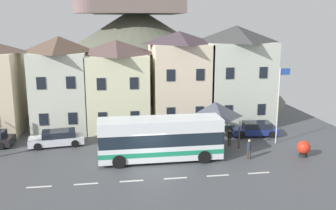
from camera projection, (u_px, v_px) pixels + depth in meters
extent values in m
cube|color=#484A4E|center=(151.00, 171.00, 27.01)|extent=(40.00, 60.00, 0.06)
cube|color=silver|center=(39.00, 187.00, 24.27)|extent=(1.60, 0.20, 0.01)
cube|color=silver|center=(86.00, 184.00, 24.72)|extent=(1.60, 0.20, 0.01)
cube|color=silver|center=(132.00, 181.00, 25.17)|extent=(1.60, 0.20, 0.01)
cube|color=silver|center=(175.00, 178.00, 25.62)|extent=(1.60, 0.20, 0.01)
cube|color=silver|center=(218.00, 175.00, 26.07)|extent=(1.60, 0.20, 0.01)
cube|color=silver|center=(259.00, 173.00, 26.52)|extent=(1.60, 0.20, 0.01)
cube|color=beige|center=(61.00, 91.00, 37.06)|extent=(5.12, 6.89, 7.66)
pyramid|color=brown|center=(59.00, 44.00, 36.07)|extent=(5.12, 6.89, 1.51)
cube|color=black|center=(44.00, 119.00, 33.94)|extent=(0.80, 0.06, 1.10)
cube|color=black|center=(73.00, 118.00, 34.33)|extent=(0.80, 0.06, 1.10)
cube|color=black|center=(41.00, 83.00, 33.23)|extent=(0.80, 0.06, 1.10)
cube|color=black|center=(71.00, 82.00, 33.61)|extent=(0.80, 0.06, 1.10)
cube|color=beige|center=(117.00, 91.00, 37.75)|extent=(5.99, 6.54, 7.36)
pyramid|color=brown|center=(116.00, 47.00, 36.80)|extent=(5.99, 6.54, 1.41)
cube|color=black|center=(102.00, 118.00, 34.75)|extent=(0.80, 0.06, 1.10)
cube|color=black|center=(135.00, 117.00, 35.20)|extent=(0.80, 0.06, 1.10)
cube|color=black|center=(101.00, 84.00, 34.06)|extent=(0.80, 0.06, 1.10)
cube|color=black|center=(134.00, 83.00, 34.51)|extent=(0.80, 0.06, 1.10)
cube|color=beige|center=(179.00, 85.00, 38.63)|extent=(5.65, 6.61, 8.34)
pyramid|color=#45373F|center=(179.00, 37.00, 37.60)|extent=(5.65, 6.61, 1.26)
cube|color=black|center=(171.00, 113.00, 35.67)|extent=(0.80, 0.06, 1.10)
cube|color=black|center=(200.00, 112.00, 36.09)|extent=(0.80, 0.06, 1.10)
cube|color=black|center=(171.00, 75.00, 34.89)|extent=(0.80, 0.06, 1.10)
cube|color=black|center=(200.00, 75.00, 35.31)|extent=(0.80, 0.06, 1.10)
cube|color=beige|center=(234.00, 82.00, 39.69)|extent=(6.73, 6.95, 8.45)
pyramid|color=#3D3D3D|center=(236.00, 34.00, 38.60)|extent=(6.73, 6.95, 1.70)
cube|color=black|center=(229.00, 111.00, 36.53)|extent=(0.80, 0.06, 1.10)
cube|color=black|center=(261.00, 109.00, 37.03)|extent=(0.80, 0.06, 1.10)
cube|color=black|center=(230.00, 73.00, 35.74)|extent=(0.80, 0.06, 1.10)
cube|color=black|center=(263.00, 73.00, 36.24)|extent=(0.80, 0.06, 1.10)
cone|color=#5C5F4F|center=(137.00, 52.00, 53.68)|extent=(41.71, 41.71, 12.62)
cube|color=white|center=(160.00, 150.00, 28.86)|extent=(9.41, 2.49, 1.16)
cube|color=#1E8C60|center=(160.00, 149.00, 28.84)|extent=(9.43, 2.51, 0.36)
cube|color=#19232D|center=(160.00, 136.00, 28.62)|extent=(9.31, 2.45, 0.98)
cube|color=white|center=(160.00, 124.00, 28.42)|extent=(9.41, 2.49, 0.92)
cube|color=#19232D|center=(220.00, 134.00, 29.35)|extent=(0.07, 2.06, 0.94)
cylinder|color=black|center=(197.00, 147.00, 30.55)|extent=(1.00, 0.28, 1.00)
cylinder|color=black|center=(204.00, 157.00, 28.28)|extent=(1.00, 0.28, 1.00)
cylinder|color=black|center=(118.00, 151.00, 29.57)|extent=(1.00, 0.28, 1.00)
cylinder|color=black|center=(119.00, 162.00, 27.30)|extent=(1.00, 0.28, 1.00)
cylinder|color=#473D33|center=(192.00, 126.00, 34.09)|extent=(0.14, 0.14, 2.40)
cylinder|color=#473D33|center=(227.00, 125.00, 34.59)|extent=(0.14, 0.14, 2.40)
cylinder|color=#473D33|center=(201.00, 137.00, 30.91)|extent=(0.14, 0.14, 2.40)
cylinder|color=#473D33|center=(239.00, 135.00, 31.40)|extent=(0.14, 0.14, 2.40)
pyramid|color=#464B58|center=(215.00, 110.00, 32.34)|extent=(3.60, 3.60, 1.35)
cube|color=silver|center=(56.00, 140.00, 32.35)|extent=(4.79, 2.40, 0.61)
cube|color=#1E232D|center=(59.00, 134.00, 32.28)|extent=(2.94, 1.95, 0.54)
cylinder|color=black|center=(38.00, 147.00, 31.15)|extent=(0.66, 0.28, 0.64)
cylinder|color=black|center=(39.00, 140.00, 32.80)|extent=(0.66, 0.28, 0.64)
cylinder|color=black|center=(75.00, 144.00, 31.97)|extent=(0.66, 0.28, 0.64)
cylinder|color=black|center=(74.00, 138.00, 33.61)|extent=(0.66, 0.28, 0.64)
cube|color=navy|center=(254.00, 131.00, 35.28)|extent=(4.43, 2.24, 0.58)
cube|color=#1E232D|center=(257.00, 125.00, 35.17)|extent=(2.71, 1.84, 0.53)
cylinder|color=black|center=(242.00, 135.00, 34.42)|extent=(0.66, 0.27, 0.64)
cylinder|color=black|center=(238.00, 130.00, 36.08)|extent=(0.66, 0.27, 0.64)
cylinder|color=black|center=(272.00, 135.00, 34.54)|extent=(0.66, 0.27, 0.64)
cylinder|color=black|center=(266.00, 129.00, 36.21)|extent=(0.66, 0.27, 0.64)
cylinder|color=black|center=(0.00, 146.00, 31.29)|extent=(0.65, 0.24, 0.64)
cylinder|color=black|center=(8.00, 140.00, 33.03)|extent=(0.65, 0.24, 0.64)
cylinder|color=#38332D|center=(228.00, 141.00, 32.35)|extent=(0.13, 0.13, 0.76)
cylinder|color=#38332D|center=(230.00, 142.00, 32.19)|extent=(0.13, 0.13, 0.76)
cylinder|color=black|center=(230.00, 135.00, 32.14)|extent=(0.35, 0.35, 0.56)
sphere|color=#9E7A60|center=(230.00, 131.00, 32.06)|extent=(0.20, 0.20, 0.20)
cylinder|color=#38332D|center=(248.00, 154.00, 29.32)|extent=(0.17, 0.17, 0.72)
cylinder|color=#38332D|center=(250.00, 155.00, 29.15)|extent=(0.17, 0.17, 0.72)
cylinder|color=#232B38|center=(249.00, 146.00, 29.09)|extent=(0.33, 0.33, 0.70)
sphere|color=#D1AD89|center=(249.00, 141.00, 28.99)|extent=(0.21, 0.21, 0.21)
cube|color=#33473D|center=(228.00, 131.00, 35.36)|extent=(1.53, 0.45, 0.08)
cube|color=#33473D|center=(227.00, 128.00, 35.53)|extent=(1.53, 0.06, 0.40)
cube|color=#2D2D33|center=(221.00, 133.00, 35.31)|extent=(0.08, 0.36, 0.45)
cube|color=#2D2D33|center=(234.00, 132.00, 35.51)|extent=(0.08, 0.36, 0.45)
cylinder|color=silver|center=(278.00, 106.00, 32.38)|extent=(0.10, 0.10, 6.70)
cube|color=#264CA5|center=(285.00, 72.00, 31.80)|extent=(0.90, 0.03, 0.56)
cylinder|color=black|center=(303.00, 155.00, 29.75)|extent=(0.63, 0.63, 0.25)
sphere|color=red|center=(304.00, 147.00, 29.61)|extent=(1.05, 1.05, 1.05)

